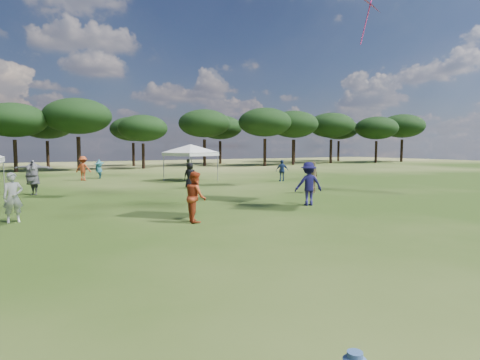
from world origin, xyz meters
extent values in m
cylinder|color=black|center=(-2.58, 44.63, 1.61)|extent=(0.37, 0.37, 3.21)
ellipsoid|color=black|center=(-2.58, 44.63, 5.14)|extent=(6.24, 6.24, 3.36)
cylinder|color=black|center=(3.26, 44.18, 1.78)|extent=(0.41, 0.41, 3.56)
ellipsoid|color=black|center=(3.26, 44.18, 5.69)|extent=(6.91, 6.91, 3.73)
cylinder|color=black|center=(10.19, 44.51, 1.44)|extent=(0.33, 0.33, 2.88)
ellipsoid|color=black|center=(10.19, 44.51, 4.61)|extent=(5.60, 5.60, 3.02)
cylinder|color=black|center=(18.96, 46.98, 1.72)|extent=(0.39, 0.39, 3.44)
ellipsoid|color=black|center=(18.96, 46.98, 5.51)|extent=(6.69, 6.69, 3.60)
cylinder|color=black|center=(25.77, 43.05, 1.77)|extent=(0.40, 0.40, 3.53)
ellipsoid|color=black|center=(25.77, 43.05, 5.65)|extent=(6.86, 6.86, 3.70)
cylinder|color=black|center=(30.65, 43.46, 1.73)|extent=(0.40, 0.40, 3.47)
ellipsoid|color=black|center=(30.65, 43.46, 5.55)|extent=(6.74, 6.74, 3.63)
cylinder|color=black|center=(39.22, 45.46, 1.79)|extent=(0.41, 0.41, 3.57)
ellipsoid|color=black|center=(39.22, 45.46, 5.72)|extent=(6.94, 6.94, 3.74)
cylinder|color=black|center=(46.34, 43.12, 1.68)|extent=(0.38, 0.38, 3.35)
ellipsoid|color=black|center=(46.34, 43.12, 5.37)|extent=(6.51, 6.51, 3.51)
cylinder|color=black|center=(52.84, 43.62, 1.83)|extent=(0.42, 0.42, 3.66)
ellipsoid|color=black|center=(52.84, 43.62, 5.85)|extent=(7.10, 7.10, 3.83)
cylinder|color=black|center=(0.83, 52.52, 1.60)|extent=(0.37, 0.37, 3.20)
ellipsoid|color=black|center=(0.83, 52.52, 5.12)|extent=(6.21, 6.21, 3.35)
cylinder|color=black|center=(10.82, 51.34, 1.50)|extent=(0.34, 0.34, 2.99)
ellipsoid|color=black|center=(10.82, 51.34, 4.79)|extent=(5.81, 5.81, 3.13)
cylinder|color=black|center=(23.62, 51.75, 1.66)|extent=(0.38, 0.38, 3.31)
ellipsoid|color=black|center=(23.62, 51.75, 5.30)|extent=(6.43, 6.43, 3.47)
cylinder|color=black|center=(37.30, 52.12, 1.82)|extent=(0.42, 0.42, 3.64)
ellipsoid|color=black|center=(37.30, 52.12, 5.82)|extent=(7.06, 7.06, 3.81)
cylinder|color=black|center=(46.40, 51.51, 1.73)|extent=(0.40, 0.40, 3.46)
ellipsoid|color=black|center=(46.40, 51.51, 5.53)|extent=(6.72, 6.72, 3.62)
cylinder|color=gray|center=(-3.17, 24.37, 0.96)|extent=(0.06, 0.06, 1.92)
cylinder|color=gray|center=(7.97, 25.03, 1.02)|extent=(0.06, 0.06, 2.04)
cylinder|color=gray|center=(10.61, 26.04, 1.02)|extent=(0.06, 0.06, 2.04)
cylinder|color=gray|center=(6.96, 27.67, 1.02)|extent=(0.06, 0.06, 2.04)
cylinder|color=gray|center=(9.60, 28.68, 1.02)|extent=(0.06, 0.06, 2.04)
cube|color=silver|center=(8.79, 26.85, 1.99)|extent=(3.85, 3.85, 0.25)
pyramid|color=silver|center=(8.79, 26.85, 2.71)|extent=(5.68, 5.68, 0.60)
cone|color=#4C77B1|center=(0.33, 1.90, 0.45)|extent=(0.25, 0.25, 0.02)
cylinder|color=#4C77B1|center=(0.33, 1.90, 0.48)|extent=(0.16, 0.16, 0.06)
imported|color=#B8B8AD|center=(-2.71, 14.53, 0.85)|extent=(0.66, 0.47, 1.70)
imported|color=#48474C|center=(-1.83, 22.79, 0.92)|extent=(2.16, 1.87, 1.84)
imported|color=#1A1751|center=(8.51, 12.76, 0.95)|extent=(1.38, 1.04, 1.89)
imported|color=#9F3C1A|center=(1.83, 31.01, 0.91)|extent=(1.36, 1.23, 1.83)
imported|color=black|center=(6.68, 21.85, 0.80)|extent=(0.93, 0.86, 1.59)
imported|color=#2D2C31|center=(8.88, 27.53, 0.81)|extent=(0.52, 0.66, 1.61)
imported|color=navy|center=(14.45, 23.14, 0.79)|extent=(1.00, 0.72, 1.58)
imported|color=olive|center=(11.71, 16.30, 0.87)|extent=(1.10, 0.89, 1.75)
imported|color=#235B6A|center=(3.20, 32.50, 0.77)|extent=(1.44, 1.86, 1.53)
imported|color=#AC3D1C|center=(2.71, 11.61, 0.87)|extent=(0.81, 0.95, 1.73)
camera|label=1|loc=(-2.58, -0.91, 2.58)|focal=30.00mm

